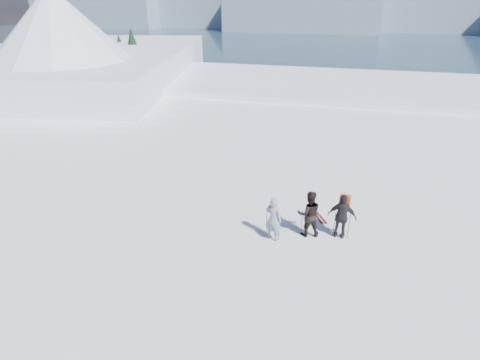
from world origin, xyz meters
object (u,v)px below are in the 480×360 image
object	(u,v)px
skier_pack	(342,217)
skier_grey	(273,219)
skier_dark	(309,214)
skis_loose	(316,213)

from	to	relation	value
skier_pack	skier_grey	bearing A→B (deg)	24.76
skier_dark	skis_loose	bearing A→B (deg)	-114.03
skier_grey	skis_loose	distance (m)	3.01
skier_grey	skis_loose	world-z (taller)	skier_grey
skier_grey	skier_pack	xyz separation A→B (m)	(2.62, 0.78, 0.01)
skier_dark	skier_grey	bearing A→B (deg)	11.06
skis_loose	skier_dark	bearing A→B (deg)	-99.38
skier_dark	skis_loose	world-z (taller)	skier_dark
skier_pack	skis_loose	distance (m)	2.11
skier_grey	skier_dark	distance (m)	1.47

